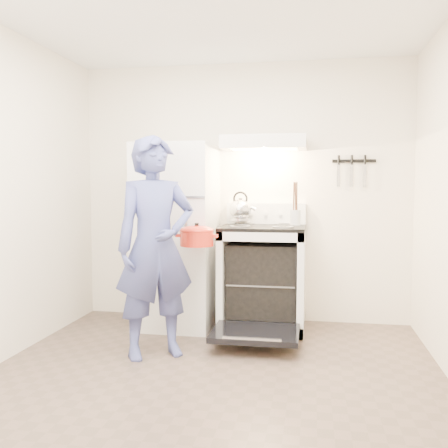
# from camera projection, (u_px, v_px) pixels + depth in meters

# --- Properties ---
(floor) EXTENTS (3.60, 3.60, 0.00)m
(floor) POSITION_uv_depth(u_px,v_px,m) (205.00, 390.00, 3.22)
(floor) COLOR brown
(floor) RESTS_ON ground
(back_wall) EXTENTS (3.20, 0.02, 2.50)m
(back_wall) POSITION_uv_depth(u_px,v_px,m) (243.00, 193.00, 4.89)
(back_wall) COLOR #ECE3C8
(back_wall) RESTS_ON ground
(refrigerator) EXTENTS (0.70, 0.70, 1.70)m
(refrigerator) POSITION_uv_depth(u_px,v_px,m) (177.00, 236.00, 4.68)
(refrigerator) COLOR silver
(refrigerator) RESTS_ON floor
(stove_body) EXTENTS (0.76, 0.65, 0.92)m
(stove_body) POSITION_uv_depth(u_px,v_px,m) (263.00, 279.00, 4.59)
(stove_body) COLOR silver
(stove_body) RESTS_ON floor
(cooktop) EXTENTS (0.76, 0.65, 0.03)m
(cooktop) POSITION_uv_depth(u_px,v_px,m) (263.00, 228.00, 4.56)
(cooktop) COLOR black
(cooktop) RESTS_ON stove_body
(backsplash) EXTENTS (0.76, 0.07, 0.20)m
(backsplash) POSITION_uv_depth(u_px,v_px,m) (266.00, 213.00, 4.83)
(backsplash) COLOR silver
(backsplash) RESTS_ON cooktop
(oven_door) EXTENTS (0.70, 0.54, 0.04)m
(oven_door) POSITION_uv_depth(u_px,v_px,m) (255.00, 333.00, 4.03)
(oven_door) COLOR black
(oven_door) RESTS_ON floor
(oven_rack) EXTENTS (0.60, 0.52, 0.01)m
(oven_rack) POSITION_uv_depth(u_px,v_px,m) (263.00, 281.00, 4.60)
(oven_rack) COLOR gray
(oven_rack) RESTS_ON stove_body
(range_hood) EXTENTS (0.76, 0.50, 0.12)m
(range_hood) POSITION_uv_depth(u_px,v_px,m) (264.00, 143.00, 4.57)
(range_hood) COLOR silver
(range_hood) RESTS_ON back_wall
(knife_strip) EXTENTS (0.40, 0.02, 0.03)m
(knife_strip) POSITION_uv_depth(u_px,v_px,m) (354.00, 161.00, 4.67)
(knife_strip) COLOR black
(knife_strip) RESTS_ON back_wall
(pizza_stone) EXTENTS (0.37, 0.37, 0.02)m
(pizza_stone) POSITION_uv_depth(u_px,v_px,m) (252.00, 280.00, 4.57)
(pizza_stone) COLOR brown
(pizza_stone) RESTS_ON oven_rack
(tea_kettle) EXTENTS (0.26, 0.21, 0.31)m
(tea_kettle) POSITION_uv_depth(u_px,v_px,m) (240.00, 208.00, 4.73)
(tea_kettle) COLOR #B5B5BA
(tea_kettle) RESTS_ON cooktop
(utensil_jar) EXTENTS (0.09, 0.09, 0.13)m
(utensil_jar) POSITION_uv_depth(u_px,v_px,m) (295.00, 218.00, 4.28)
(utensil_jar) COLOR silver
(utensil_jar) RESTS_ON cooktop
(person) EXTENTS (0.74, 0.68, 1.70)m
(person) POSITION_uv_depth(u_px,v_px,m) (155.00, 247.00, 3.81)
(person) COLOR #39477F
(person) RESTS_ON floor
(dutch_oven) EXTENTS (0.35, 0.28, 0.23)m
(dutch_oven) POSITION_uv_depth(u_px,v_px,m) (197.00, 238.00, 4.11)
(dutch_oven) COLOR red
(dutch_oven) RESTS_ON person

